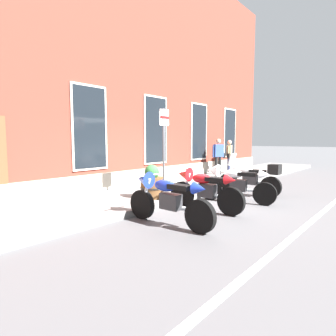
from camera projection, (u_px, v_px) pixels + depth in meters
ground_plane at (189, 201)px, 8.14m from camera, size 140.00×140.00×0.00m
sidewalk at (155, 193)px, 8.97m from camera, size 26.27×2.64×0.16m
lane_stripe at (311, 222)px, 6.08m from camera, size 26.27×0.12×0.01m
brick_pub_facade at (66, 73)px, 11.68m from camera, size 20.27×7.29×8.97m
motorcycle_blue_sport at (166, 197)px, 5.85m from camera, size 0.62×2.18×1.06m
motorcycle_red_sport at (203, 188)px, 7.01m from camera, size 0.62×2.04×1.05m
motorcycle_white_sport at (234, 182)px, 7.96m from camera, size 0.71×2.11×1.05m
motorcycle_silver_touring at (252, 178)px, 8.97m from camera, size 0.62×2.05×1.30m
pedestrian_blue_top at (218, 155)px, 13.05m from camera, size 0.61×0.40×1.63m
pedestrian_tan_coat at (229, 155)px, 13.70m from camera, size 0.64×0.34×1.57m
parking_sign at (164, 140)px, 7.93m from camera, size 0.36×0.07×2.45m
barrel_planter at (152, 184)px, 7.80m from camera, size 0.64×0.64×0.91m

